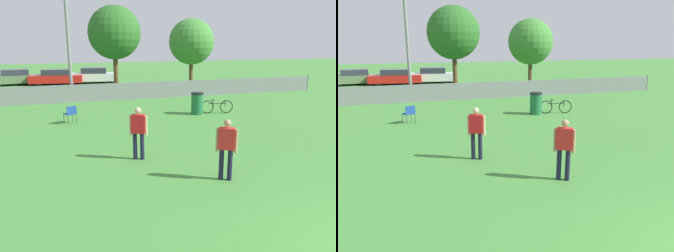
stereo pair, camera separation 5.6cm
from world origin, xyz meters
The scene contains 12 objects.
fence_backline centered at (0.00, 18.00, 0.55)m, with size 26.08×0.07×1.21m.
light_pole centered at (-4.65, 18.78, 5.05)m, with size 0.90×0.36×8.57m.
tree_near_pole centered at (-1.54, 20.30, 4.25)m, with size 3.61×3.61×6.08m.
tree_far_right centered at (4.79, 21.94, 3.67)m, with size 3.58×3.58×5.47m.
player_thrower_red centered at (-3.06, 6.76, 0.97)m, with size 0.54×0.36×1.67m.
player_defender_red centered at (-1.21, 4.46, 0.97)m, with size 0.50×0.41×1.67m.
folding_chair_sideline centered at (-4.95, 12.38, 0.49)m, with size 0.61×0.62×0.82m.
bicycle_sideline centered at (2.43, 12.35, 0.35)m, with size 1.68×0.52×0.73m.
trash_bin centered at (1.35, 12.47, 0.57)m, with size 0.64×0.64×1.12m.
parked_car_olive centered at (-9.07, 28.64, 0.66)m, with size 4.41×2.34×1.35m.
parked_car_red centered at (-5.65, 27.77, 0.65)m, with size 4.61×2.15×1.34m.
parked_car_white centered at (-2.36, 27.94, 0.69)m, with size 4.45×2.28×1.40m.
Camera 1 is at (-5.22, -2.90, 3.60)m, focal length 35.00 mm.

